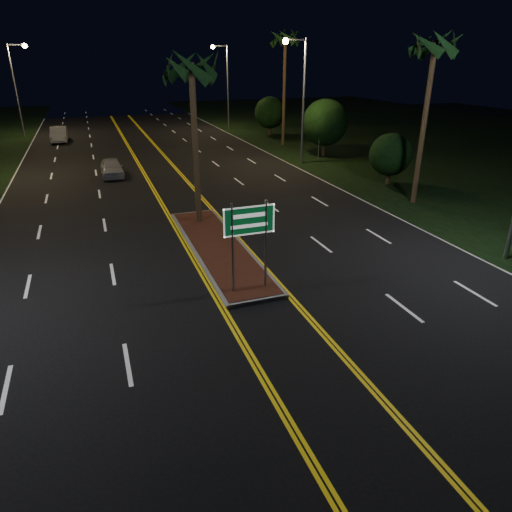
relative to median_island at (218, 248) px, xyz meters
name	(u,v)px	position (x,y,z in m)	size (l,w,h in m)	color
ground	(280,333)	(0.00, -7.00, -0.08)	(120.00, 120.00, 0.00)	black
grass_right	(464,143)	(30.00, 18.00, -0.08)	(40.00, 110.00, 0.01)	black
median_island	(218,248)	(0.00, 0.00, 0.00)	(2.25, 10.25, 0.17)	gray
highway_sign	(249,229)	(0.00, -4.20, 2.32)	(1.80, 0.08, 3.20)	gray
streetlight_left_far	(18,79)	(-10.61, 37.00, 5.57)	(1.91, 0.44, 9.00)	gray
streetlight_right_mid	(299,87)	(10.61, 15.00, 5.57)	(1.91, 0.44, 9.00)	gray
streetlight_right_far	(224,77)	(10.61, 35.00, 5.57)	(1.91, 0.44, 9.00)	gray
palm_median	(191,68)	(0.00, 3.50, 7.19)	(2.40, 2.40, 8.30)	#382819
palm_right_near	(435,46)	(12.50, 3.00, 8.13)	(2.40, 2.40, 9.30)	#382819
palm_right_far	(285,39)	(12.80, 23.00, 9.06)	(2.40, 2.40, 10.30)	#382819
shrub_near	(390,155)	(13.50, 7.00, 1.86)	(2.70, 2.70, 3.30)	#382819
shrub_mid	(325,123)	(14.00, 17.00, 2.64)	(3.78, 3.78, 4.62)	#382819
shrub_far	(270,113)	(13.80, 29.00, 2.25)	(3.24, 3.24, 3.96)	#382819
car_near	(111,166)	(-3.42, 15.45, 0.63)	(1.85, 4.31, 1.44)	#B5B4BB
car_far	(59,133)	(-7.37, 32.23, 0.74)	(2.13, 4.96, 1.65)	silver
warning_sign	(319,137)	(13.00, 15.98, 1.64)	(1.06, 0.37, 2.63)	gray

